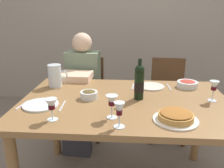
# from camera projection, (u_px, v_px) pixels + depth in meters

# --- Properties ---
(back_wall) EXTENTS (8.00, 0.10, 2.80)m
(back_wall) POSITION_uv_depth(u_px,v_px,m) (128.00, 7.00, 3.38)
(back_wall) COLOR #A3998E
(back_wall) RESTS_ON ground
(dining_table) EXTENTS (1.50, 1.00, 0.76)m
(dining_table) POSITION_uv_depth(u_px,v_px,m) (125.00, 112.00, 1.74)
(dining_table) COLOR olive
(dining_table) RESTS_ON ground
(wine_bottle) EXTENTS (0.07, 0.07, 0.30)m
(wine_bottle) POSITION_uv_depth(u_px,v_px,m) (139.00, 82.00, 1.69)
(wine_bottle) COLOR black
(wine_bottle) RESTS_ON dining_table
(water_pitcher) EXTENTS (0.16, 0.11, 0.19)m
(water_pitcher) POSITION_uv_depth(u_px,v_px,m) (55.00, 77.00, 1.98)
(water_pitcher) COLOR silver
(water_pitcher) RESTS_ON dining_table
(baked_tart) EXTENTS (0.27, 0.27, 0.06)m
(baked_tart) POSITION_uv_depth(u_px,v_px,m) (176.00, 116.00, 1.39)
(baked_tart) COLOR white
(baked_tart) RESTS_ON dining_table
(salad_bowl) EXTENTS (0.17, 0.17, 0.06)m
(salad_bowl) POSITION_uv_depth(u_px,v_px,m) (187.00, 84.00, 1.98)
(salad_bowl) COLOR silver
(salad_bowl) RESTS_ON dining_table
(olive_bowl) EXTENTS (0.13, 0.13, 0.06)m
(olive_bowl) POSITION_uv_depth(u_px,v_px,m) (89.00, 94.00, 1.73)
(olive_bowl) COLOR silver
(olive_bowl) RESTS_ON dining_table
(wine_glass_left_diner) EXTENTS (0.07, 0.07, 0.14)m
(wine_glass_left_diner) POSITION_uv_depth(u_px,v_px,m) (112.00, 102.00, 1.40)
(wine_glass_left_diner) COLOR silver
(wine_glass_left_diner) RESTS_ON dining_table
(wine_glass_right_diner) EXTENTS (0.07, 0.07, 0.15)m
(wine_glass_right_diner) POSITION_uv_depth(u_px,v_px,m) (214.00, 87.00, 1.66)
(wine_glass_right_diner) COLOR silver
(wine_glass_right_diner) RESTS_ON dining_table
(wine_glass_centre) EXTENTS (0.06, 0.06, 0.15)m
(wine_glass_centre) POSITION_uv_depth(u_px,v_px,m) (119.00, 110.00, 1.29)
(wine_glass_centre) COLOR silver
(wine_glass_centre) RESTS_ON dining_table
(wine_glass_spare) EXTENTS (0.07, 0.07, 0.13)m
(wine_glass_spare) POSITION_uv_depth(u_px,v_px,m) (51.00, 105.00, 1.38)
(wine_glass_spare) COLOR silver
(wine_glass_spare) RESTS_ON dining_table
(dinner_plate_left_setting) EXTENTS (0.22, 0.22, 0.01)m
(dinner_plate_left_setting) POSITION_uv_depth(u_px,v_px,m) (151.00, 86.00, 1.99)
(dinner_plate_left_setting) COLOR silver
(dinner_plate_left_setting) RESTS_ON dining_table
(dinner_plate_right_setting) EXTENTS (0.24, 0.24, 0.01)m
(dinner_plate_right_setting) POSITION_uv_depth(u_px,v_px,m) (41.00, 105.00, 1.61)
(dinner_plate_right_setting) COLOR silver
(dinner_plate_right_setting) RESTS_ON dining_table
(fork_left_setting) EXTENTS (0.03, 0.16, 0.00)m
(fork_left_setting) POSITION_uv_depth(u_px,v_px,m) (133.00, 86.00, 2.00)
(fork_left_setting) COLOR silver
(fork_left_setting) RESTS_ON dining_table
(knife_left_setting) EXTENTS (0.02, 0.18, 0.00)m
(knife_left_setting) POSITION_uv_depth(u_px,v_px,m) (169.00, 87.00, 1.98)
(knife_left_setting) COLOR silver
(knife_left_setting) RESTS_ON dining_table
(knife_right_setting) EXTENTS (0.02, 0.18, 0.00)m
(knife_right_setting) POSITION_uv_depth(u_px,v_px,m) (62.00, 106.00, 1.60)
(knife_right_setting) COLOR silver
(knife_right_setting) RESTS_ON dining_table
(spoon_right_setting) EXTENTS (0.04, 0.16, 0.00)m
(spoon_right_setting) POSITION_uv_depth(u_px,v_px,m) (23.00, 105.00, 1.62)
(spoon_right_setting) COLOR silver
(spoon_right_setting) RESTS_ON dining_table
(chair_left) EXTENTS (0.42, 0.42, 0.87)m
(chair_left) POSITION_uv_depth(u_px,v_px,m) (86.00, 92.00, 2.66)
(chair_left) COLOR brown
(chair_left) RESTS_ON ground
(diner_left) EXTENTS (0.35, 0.52, 1.16)m
(diner_left) POSITION_uv_depth(u_px,v_px,m) (81.00, 88.00, 2.40)
(diner_left) COLOR gray
(diner_left) RESTS_ON ground
(chair_right) EXTENTS (0.42, 0.42, 0.87)m
(chair_right) POSITION_uv_depth(u_px,v_px,m) (167.00, 93.00, 2.60)
(chair_right) COLOR brown
(chair_right) RESTS_ON ground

